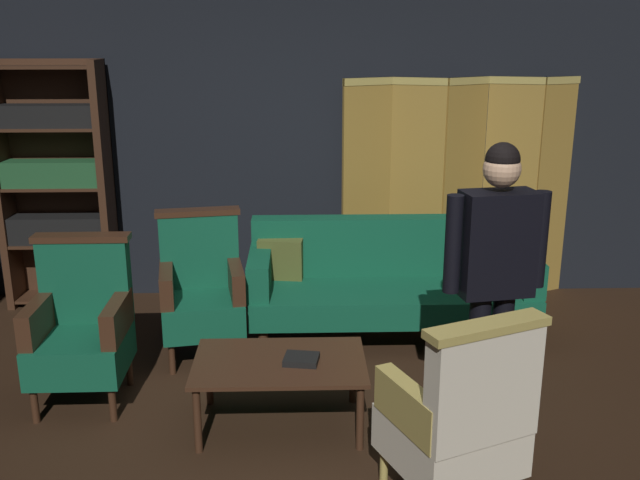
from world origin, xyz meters
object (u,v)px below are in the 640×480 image
object	(u,v)px
velvet_couch	(389,278)
armchair_wing_left	(82,327)
folding_screen	(463,186)
bookshelf	(55,183)
armchair_gilt_accent	(459,418)
armchair_wing_right	(202,290)
standing_figure	(495,265)
coffee_table	(280,368)
book_black_cloth	(301,359)

from	to	relation	value
velvet_couch	armchair_wing_left	world-z (taller)	armchair_wing_left
folding_screen	bookshelf	xyz separation A→B (m)	(-3.43, -0.11, 0.07)
armchair_wing_left	armchair_gilt_accent	bearing A→B (deg)	-28.79
bookshelf	armchair_wing_left	xyz separation A→B (m)	(0.65, -1.70, -0.57)
bookshelf	armchair_gilt_accent	world-z (taller)	bookshelf
velvet_couch	armchair_gilt_accent	xyz separation A→B (m)	(0.07, -2.12, 0.04)
bookshelf	armchair_wing_right	distance (m)	1.78
folding_screen	standing_figure	bearing A→B (deg)	-98.50
coffee_table	standing_figure	size ratio (longest dim) A/B	0.59
folding_screen	armchair_wing_left	xyz separation A→B (m)	(-2.77, -1.81, -0.50)
velvet_couch	armchair_gilt_accent	bearing A→B (deg)	-88.18
bookshelf	book_black_cloth	size ratio (longest dim) A/B	10.45
armchair_gilt_accent	book_black_cloth	size ratio (longest dim) A/B	5.30
folding_screen	armchair_gilt_accent	xyz separation A→B (m)	(-0.66, -2.97, -0.50)
armchair_wing_right	book_black_cloth	bearing A→B (deg)	-55.98
armchair_wing_left	armchair_wing_right	distance (m)	0.92
armchair_gilt_accent	standing_figure	bearing A→B (deg)	65.00
armchair_gilt_accent	standing_figure	xyz separation A→B (m)	(0.32, 0.68, 0.54)
velvet_couch	armchair_wing_left	bearing A→B (deg)	-154.93
standing_figure	bookshelf	bearing A→B (deg)	144.78
velvet_couch	book_black_cloth	xyz separation A→B (m)	(-0.68, -1.36, -0.01)
standing_figure	armchair_wing_left	bearing A→B (deg)	168.85
coffee_table	book_black_cloth	bearing A→B (deg)	-11.71
velvet_couch	armchair_wing_right	xyz separation A→B (m)	(-1.38, -0.31, 0.04)
bookshelf	velvet_couch	size ratio (longest dim) A/B	0.97
bookshelf	velvet_couch	xyz separation A→B (m)	(2.70, -0.74, -0.61)
bookshelf	standing_figure	world-z (taller)	bookshelf
armchair_wing_right	armchair_wing_left	bearing A→B (deg)	-135.75
bookshelf	armchair_wing_left	world-z (taller)	bookshelf
standing_figure	coffee_table	bearing A→B (deg)	174.84
folding_screen	standing_figure	size ratio (longest dim) A/B	1.24
velvet_couch	standing_figure	world-z (taller)	standing_figure
folding_screen	armchair_gilt_accent	world-z (taller)	folding_screen
bookshelf	standing_figure	bearing A→B (deg)	-35.22
armchair_wing_left	book_black_cloth	world-z (taller)	armchair_wing_left
velvet_couch	armchair_wing_right	size ratio (longest dim) A/B	2.04
bookshelf	book_black_cloth	xyz separation A→B (m)	(2.02, -2.10, -0.62)
armchair_gilt_accent	armchair_wing_right	size ratio (longest dim) A/B	1.00
folding_screen	standing_figure	distance (m)	2.31
velvet_couch	armchair_wing_right	distance (m)	1.42
folding_screen	standing_figure	world-z (taller)	folding_screen
armchair_gilt_accent	armchair_wing_right	xyz separation A→B (m)	(-1.45, 1.81, 0.00)
coffee_table	armchair_wing_right	xyz separation A→B (m)	(-0.58, 1.02, 0.12)
bookshelf	coffee_table	size ratio (longest dim) A/B	2.05
coffee_table	armchair_gilt_accent	xyz separation A→B (m)	(0.87, -0.79, 0.12)
folding_screen	armchair_wing_right	world-z (taller)	folding_screen
folding_screen	coffee_table	xyz separation A→B (m)	(-1.53, -2.18, -0.61)
armchair_wing_right	standing_figure	size ratio (longest dim) A/B	0.61
armchair_wing_left	coffee_table	bearing A→B (deg)	-16.68
folding_screen	velvet_couch	bearing A→B (deg)	-130.54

